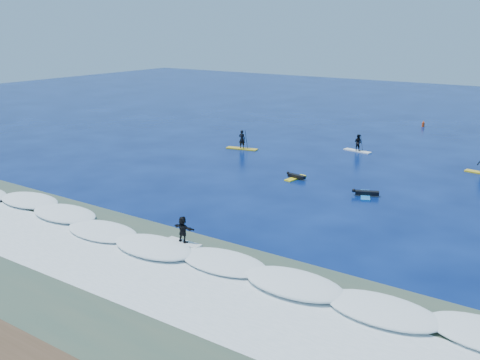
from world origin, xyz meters
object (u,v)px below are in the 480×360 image
Objects in this scene: sup_paddler_left at (242,142)px; sup_paddler_center at (358,144)px; marker_buoy at (423,124)px; prone_paddler_near at (296,177)px; prone_paddler_far at (366,194)px; wave_surfer at (183,231)px.

sup_paddler_left is 10.67m from sup_paddler_center.
sup_paddler_left is at bearing -117.11° from marker_buoy.
sup_paddler_left reaches higher than sup_paddler_center.
prone_paddler_far reaches higher than prone_paddler_near.
wave_surfer reaches higher than prone_paddler_far.
marker_buoy reaches higher than prone_paddler_near.
sup_paddler_center is at bearing 1.98° from prone_paddler_far.
marker_buoy is (1.79, 26.89, 0.18)m from prone_paddler_near.
prone_paddler_near is 0.91× the size of prone_paddler_far.
prone_paddler_far is at bearing 71.08° from wave_surfer.
wave_surfer is (10.20, -20.58, 0.20)m from sup_paddler_left.
sup_paddler_center is 1.28× the size of wave_surfer.
prone_paddler_far is 28.23m from marker_buoy.
wave_surfer is (0.90, -25.79, 0.17)m from sup_paddler_center.
sup_paddler_center is 13.42m from prone_paddler_far.
sup_paddler_left is 16.46m from prone_paddler_far.
prone_paddler_near is (8.94, -5.94, -0.51)m from sup_paddler_left.
marker_buoy is at bearing -14.18° from prone_paddler_far.
prone_paddler_far is 14.41m from wave_surfer.
wave_surfer reaches higher than sup_paddler_center.
sup_paddler_center is 3.63× the size of marker_buoy.
wave_surfer reaches higher than marker_buoy.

